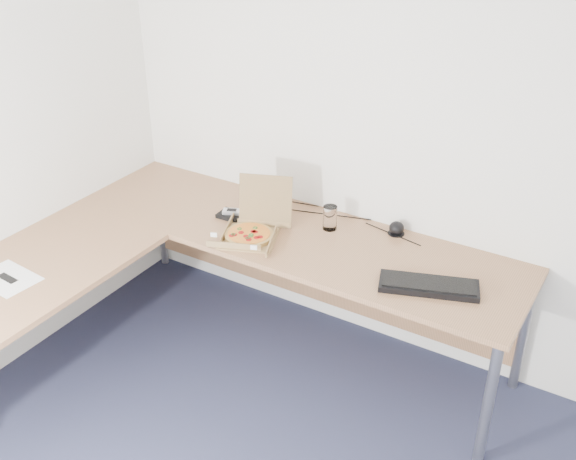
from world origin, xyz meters
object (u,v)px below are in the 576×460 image
Objects in this scene: pizza_box at (251,231)px; wallet at (231,215)px; desk at (194,257)px; drinking_glass at (330,218)px; keyboard at (429,286)px.

pizza_box reaches higher than wallet.
wallet is (-0.06, 0.41, 0.04)m from desk.
wallet is at bearing 98.17° from desk.
pizza_box is 2.50× the size of drinking_glass.
wallet is (-0.22, 0.13, -0.02)m from pizza_box.
keyboard is at bearing -20.01° from pizza_box.
keyboard is 3.48× the size of wallet.
drinking_glass is at bearing 50.40° from desk.
wallet is (-1.19, 0.10, -0.00)m from keyboard.
pizza_box reaches higher than keyboard.
drinking_glass is (0.47, 0.57, 0.10)m from desk.
keyboard is at bearing -21.77° from drinking_glass.
pizza_box is 0.26m from wallet.
drinking_glass reaches higher than desk.
desk is 19.11× the size of wallet.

